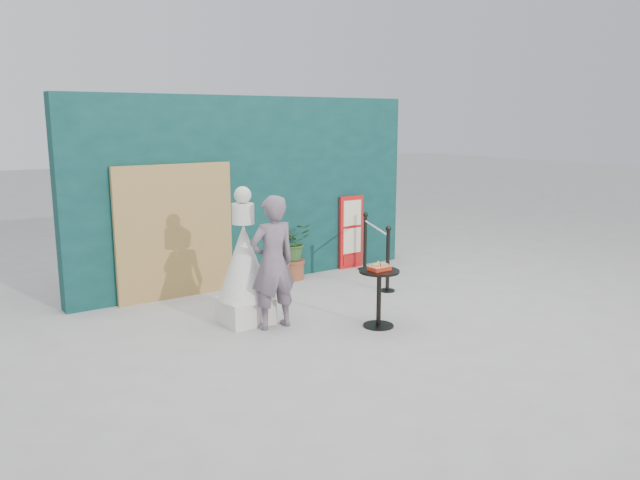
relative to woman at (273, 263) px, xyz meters
The scene contains 10 objects.
ground 1.56m from the woman, 44.71° to the right, with size 60.00×60.00×0.00m, color #ADAAA5.
back_wall 2.50m from the woman, 67.43° to the left, with size 6.00×0.30×3.00m, color #0A312F.
bamboo_fence 2.08m from the woman, 103.15° to the left, with size 1.80×0.08×2.00m, color tan.
woman is the anchor object (origin of this frame).
menu_board 3.49m from the woman, 35.75° to the left, with size 0.50×0.07×1.30m.
statue 0.45m from the woman, 117.44° to the left, with size 0.70×0.70×1.80m.
cafe_table 1.40m from the woman, 33.30° to the right, with size 0.52×0.52×0.75m.
food_basket 1.36m from the woman, 33.17° to the right, with size 0.26×0.19×0.11m.
planter 2.48m from the woman, 51.44° to the left, with size 0.56×0.48×0.95m.
stanchion_barrier 2.88m from the woman, 22.91° to the left, with size 0.84×1.54×1.03m.
Camera 1 is at (-4.83, -5.73, 2.65)m, focal length 35.00 mm.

